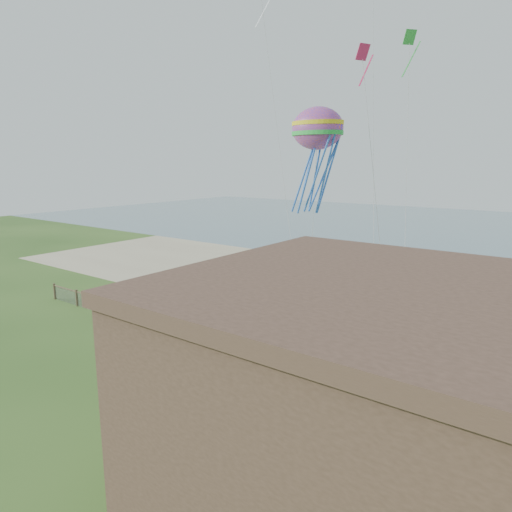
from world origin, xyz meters
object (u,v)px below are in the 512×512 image
object	(u,v)px
motel	(465,451)
picnic_table	(330,402)
chainlink_fence	(235,347)
octopus_kite	(316,158)

from	to	relation	value
motel	picnic_table	world-z (taller)	motel
motel	chainlink_fence	bearing A→B (deg)	151.70
chainlink_fence	picnic_table	distance (m)	7.02
motel	picnic_table	xyz separation A→B (m)	(-6.23, 5.15, -3.12)
picnic_table	octopus_kite	bearing A→B (deg)	133.35
motel	picnic_table	size ratio (longest dim) A/B	8.37
chainlink_fence	picnic_table	world-z (taller)	chainlink_fence
chainlink_fence	motel	xyz separation A→B (m)	(13.00, -7.00, 2.95)
picnic_table	motel	bearing A→B (deg)	-29.48
motel	octopus_kite	distance (m)	21.35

